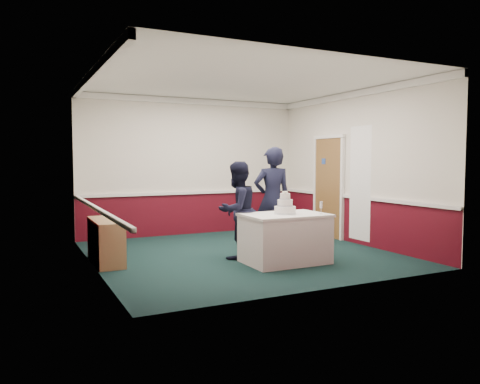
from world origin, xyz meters
name	(u,v)px	position (x,y,z in m)	size (l,w,h in m)	color
ground	(241,254)	(0.00, 0.00, 0.00)	(5.00, 5.00, 0.00)	#13302A
room_shell	(231,143)	(0.08, 0.61, 1.97)	(5.00, 5.00, 3.00)	silver
sideboard	(106,241)	(-2.28, 0.30, 0.35)	(0.41, 1.20, 0.70)	#A1844E
cake_table	(285,238)	(0.32, -0.94, 0.40)	(1.32, 0.92, 0.79)	white
wedding_cake	(285,207)	(0.32, -0.94, 0.90)	(0.35, 0.35, 0.36)	white
cake_knife	(290,215)	(0.29, -1.14, 0.79)	(0.01, 0.22, 0.01)	silver
champagne_flute	(321,205)	(0.82, -1.22, 0.93)	(0.05, 0.05, 0.21)	silver
person_man	(237,210)	(-0.23, -0.31, 0.81)	(0.79, 0.62, 1.63)	black
person_woman	(272,200)	(0.58, -0.07, 0.94)	(0.69, 0.45, 1.88)	black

